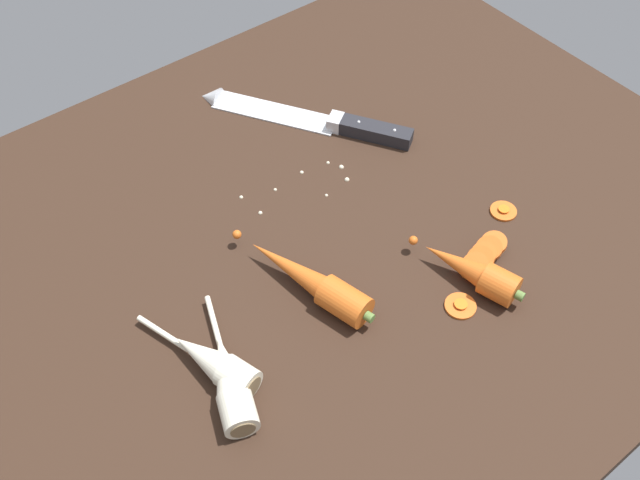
{
  "coord_description": "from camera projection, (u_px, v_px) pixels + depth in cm",
  "views": [
    {
      "loc": [
        -36.95,
        -49.58,
        74.34
      ],
      "look_at": [
        0.0,
        -2.0,
        1.5
      ],
      "focal_mm": 40.36,
      "sensor_mm": 36.0,
      "label": 1
    }
  ],
  "objects": [
    {
      "name": "whole_carrot_second",
      "position": [
        473.0,
        272.0,
        0.9
      ],
      "size": [
        7.55,
        15.79,
        4.2
      ],
      "color": "#D6601E",
      "rests_on": "ground_plane"
    },
    {
      "name": "chefs_knife",
      "position": [
        300.0,
        116.0,
        1.12
      ],
      "size": [
        21.55,
        31.05,
        4.18
      ],
      "color": "silver",
      "rests_on": "ground_plane"
    },
    {
      "name": "carrot_slice_stray_mid",
      "position": [
        504.0,
        210.0,
        0.99
      ],
      "size": [
        3.69,
        3.69,
        0.7
      ],
      "color": "#D6601E",
      "rests_on": "ground_plane"
    },
    {
      "name": "carrot_slice_stray_near",
      "position": [
        461.0,
        305.0,
        0.89
      ],
      "size": [
        3.98,
        3.98,
        0.7
      ],
      "color": "#D6601E",
      "rests_on": "ground_plane"
    },
    {
      "name": "parsnip_front",
      "position": [
        213.0,
        362.0,
        0.82
      ],
      "size": [
        7.59,
        17.41,
        4.0
      ],
      "color": "silver",
      "rests_on": "ground_plane"
    },
    {
      "name": "ground_plane",
      "position": [
        311.0,
        247.0,
        0.98
      ],
      "size": [
        120.0,
        90.0,
        4.0
      ],
      "primitive_type": "cube",
      "color": "#332116"
    },
    {
      "name": "whole_carrot",
      "position": [
        311.0,
        281.0,
        0.9
      ],
      "size": [
        8.49,
        21.78,
        4.2
      ],
      "color": "#D6601E",
      "rests_on": "ground_plane"
    },
    {
      "name": "carrot_slice_stack",
      "position": [
        483.0,
        256.0,
        0.93
      ],
      "size": [
        7.96,
        4.1,
        2.81
      ],
      "color": "#D6601E",
      "rests_on": "ground_plane"
    },
    {
      "name": "parsnip_mid_left",
      "position": [
        230.0,
        382.0,
        0.81
      ],
      "size": [
        8.68,
        18.51,
        4.0
      ],
      "color": "silver",
      "rests_on": "ground_plane"
    },
    {
      "name": "mince_crumbs",
      "position": [
        313.0,
        180.0,
        1.03
      ],
      "size": [
        15.62,
        7.61,
        0.73
      ],
      "color": "beige",
      "rests_on": "ground_plane"
    }
  ]
}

